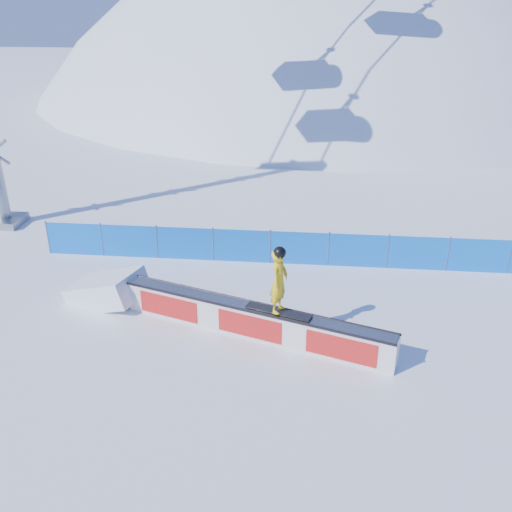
# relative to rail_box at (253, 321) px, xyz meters

# --- Properties ---
(ground) EXTENTS (160.00, 160.00, 0.00)m
(ground) POSITION_rel_rail_box_xyz_m (3.11, 0.14, -0.46)
(ground) COLOR white
(ground) RESTS_ON ground
(snow_hill) EXTENTS (64.00, 64.00, 64.00)m
(snow_hill) POSITION_rel_rail_box_xyz_m (3.11, 42.14, -18.46)
(snow_hill) COLOR white
(snow_hill) RESTS_ON ground
(safety_fence) EXTENTS (22.05, 0.05, 1.30)m
(safety_fence) POSITION_rel_rail_box_xyz_m (3.11, 4.64, 0.14)
(safety_fence) COLOR blue
(safety_fence) RESTS_ON ground
(rail_box) EXTENTS (7.64, 3.00, 0.94)m
(rail_box) POSITION_rel_rail_box_xyz_m (0.00, 0.00, 0.00)
(rail_box) COLOR silver
(rail_box) RESTS_ON ground
(snow_ramp) EXTENTS (2.69, 2.13, 1.46)m
(snow_ramp) POSITION_rel_rail_box_xyz_m (-4.66, 1.55, -0.46)
(snow_ramp) COLOR white
(snow_ramp) RESTS_ON ground
(snowboarder) EXTENTS (1.82, 0.88, 1.89)m
(snowboarder) POSITION_rel_rail_box_xyz_m (0.70, -0.23, 1.41)
(snowboarder) COLOR black
(snowboarder) RESTS_ON rail_box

